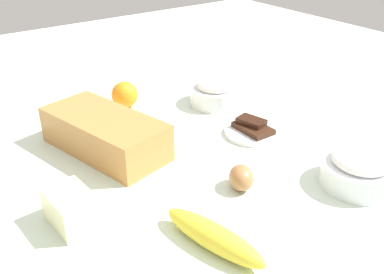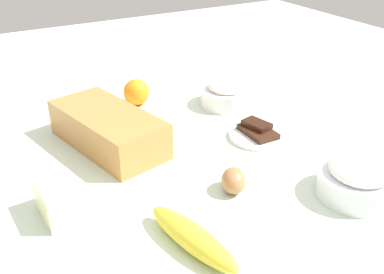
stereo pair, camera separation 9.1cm
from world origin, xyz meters
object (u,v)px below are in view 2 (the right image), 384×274
at_px(sugar_bowl, 358,179).
at_px(chocolate_plate, 258,134).
at_px(banana, 192,237).
at_px(butter_block, 60,200).
at_px(flour_bowl, 227,93).
at_px(loaf_pan, 108,128).
at_px(egg_near_butter, 235,180).
at_px(orange_fruit, 137,92).

bearing_deg(sugar_bowl, chocolate_plate, 4.63).
relative_size(banana, butter_block, 2.11).
height_order(flour_bowl, butter_block, flour_bowl).
distance_m(loaf_pan, chocolate_plate, 0.33).
distance_m(loaf_pan, banana, 0.37).
relative_size(flour_bowl, egg_near_butter, 2.25).
xyz_separation_m(orange_fruit, egg_near_butter, (-0.45, -0.00, -0.01)).
relative_size(butter_block, chocolate_plate, 0.69).
relative_size(loaf_pan, sugar_bowl, 2.15).
bearing_deg(egg_near_butter, loaf_pan, 27.25).
bearing_deg(chocolate_plate, banana, 128.15).
distance_m(flour_bowl, orange_fruit, 0.23).
bearing_deg(egg_near_butter, butter_block, 73.90).
distance_m(loaf_pan, orange_fruit, 0.22).
bearing_deg(egg_near_butter, flour_bowl, -31.07).
bearing_deg(orange_fruit, egg_near_butter, -179.94).
bearing_deg(orange_fruit, flour_bowl, -120.98).
relative_size(banana, orange_fruit, 2.79).
distance_m(orange_fruit, butter_block, 0.47).
bearing_deg(sugar_bowl, butter_block, 66.81).
bearing_deg(loaf_pan, egg_near_butter, -166.19).
distance_m(banana, orange_fruit, 0.56).
bearing_deg(egg_near_butter, orange_fruit, 0.06).
distance_m(banana, egg_near_butter, 0.17).
xyz_separation_m(egg_near_butter, chocolate_plate, (0.15, -0.16, -0.01)).
height_order(banana, butter_block, butter_block).
height_order(loaf_pan, egg_near_butter, loaf_pan).
relative_size(banana, egg_near_butter, 3.21).
relative_size(orange_fruit, chocolate_plate, 0.52).
bearing_deg(butter_block, loaf_pan, -38.94).
relative_size(banana, chocolate_plate, 1.46).
relative_size(loaf_pan, orange_fruit, 4.45).
bearing_deg(banana, orange_fruit, -14.58).
distance_m(orange_fruit, chocolate_plate, 0.35).
distance_m(flour_bowl, sugar_bowl, 0.45).
xyz_separation_m(orange_fruit, chocolate_plate, (-0.31, -0.16, -0.02)).
bearing_deg(chocolate_plate, orange_fruit, 28.01).
xyz_separation_m(sugar_bowl, orange_fruit, (0.57, 0.18, -0.00)).
relative_size(loaf_pan, flour_bowl, 2.27).
distance_m(flour_bowl, banana, 0.54).
relative_size(sugar_bowl, butter_block, 1.56).
height_order(flour_bowl, sugar_bowl, sugar_bowl).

